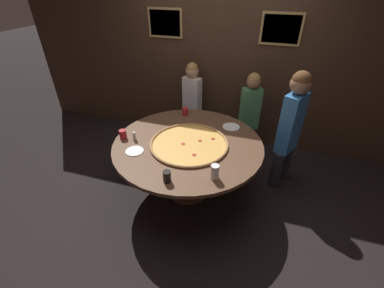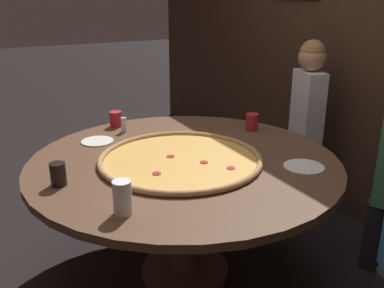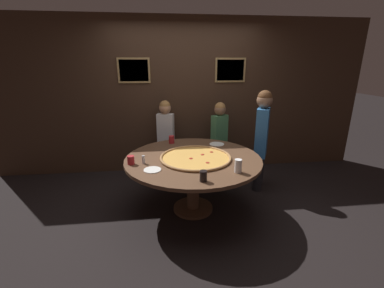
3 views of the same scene
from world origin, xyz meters
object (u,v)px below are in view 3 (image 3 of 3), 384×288
Objects in this scene: drink_cup_far_left at (238,166)px; diner_side_left at (262,135)px; drink_cup_centre_back at (172,140)px; diner_far_right at (166,134)px; white_plate_beside_cup at (217,144)px; drink_cup_by_shaker at (203,176)px; diner_side_right at (219,135)px; giant_pizza at (196,157)px; dining_table at (193,166)px; white_plate_far_back at (152,170)px; condiment_shaker at (143,160)px; drink_cup_near_left at (131,160)px.

diner_side_left is (0.66, 1.04, 0.04)m from drink_cup_far_left.
drink_cup_far_left is 1.32m from drink_cup_centre_back.
white_plate_beside_cup is at bearing 152.08° from diner_far_right.
drink_cup_by_shaker is 0.09× the size of diner_side_right.
giant_pizza is at bearing -67.85° from drink_cup_centre_back.
white_plate_beside_cup is at bearing 50.56° from dining_table.
drink_cup_far_left is 1.32× the size of drink_cup_by_shaker.
drink_cup_by_shaker is (0.02, -0.68, 0.17)m from dining_table.
white_plate_beside_cup is (0.90, 0.83, 0.00)m from white_plate_far_back.
dining_table is 0.64m from condiment_shaker.
diner_side_right reaches higher than dining_table.
drink_cup_centre_back reaches higher than drink_cup_near_left.
giant_pizza is at bearing -125.58° from white_plate_beside_cup.
diner_side_left is (1.41, -0.64, 0.12)m from diner_far_right.
drink_cup_by_shaker is 1.84m from diner_side_right.
drink_cup_by_shaker is (0.27, -1.31, 0.00)m from drink_cup_centre_back.
dining_table is 17.53× the size of condiment_shaker.
diner_far_right is (0.28, 1.31, -0.06)m from condiment_shaker.
drink_cup_centre_back is at bearing 111.24° from dining_table.
drink_cup_by_shaker is 0.57× the size of white_plate_far_back.
giant_pizza is 1.24m from diner_side_right.
drink_cup_by_shaker is 1.15× the size of condiment_shaker.
drink_cup_centre_back is at bearing 64.55° from condiment_shaker.
diner_far_right is 0.86× the size of diner_side_left.
diner_side_right reaches higher than condiment_shaker.
condiment_shaker is at bearing -42.18° from diner_side_left.
drink_cup_by_shaker is at bearing -78.51° from drink_cup_centre_back.
condiment_shaker is at bearing 160.12° from drink_cup_far_left.
diner_far_right is (0.43, 1.31, -0.06)m from drink_cup_near_left.
drink_cup_centre_back reaches higher than white_plate_far_back.
drink_cup_centre_back is at bearing 56.54° from drink_cup_near_left.
diner_far_right reaches higher than dining_table.
dining_table is at bearing -68.76° from drink_cup_centre_back.
diner_far_right is at bearing 77.73° from condiment_shaker.
diner_far_right is 0.90m from diner_side_right.
drink_cup_far_left is 1.51× the size of condiment_shaker.
condiment_shaker is (-0.60, -0.13, 0.17)m from dining_table.
diner_far_right is at bearing 114.05° from drink_cup_far_left.
white_plate_far_back is (0.25, -0.21, -0.05)m from drink_cup_near_left.
diner_far_right is at bearing 83.42° from white_plate_far_back.
drink_cup_far_left is 1.00m from white_plate_beside_cup.
white_plate_beside_cup is at bearing -59.86° from diner_side_left.
drink_cup_centre_back is 0.07× the size of diner_side_left.
dining_table is 1.13× the size of diner_side_left.
giant_pizza is at bearing -35.29° from diner_side_left.
diner_far_right is at bearing 105.25° from dining_table.
diner_side_right reaches higher than drink_cup_centre_back.
dining_table is 1.24m from diner_side_left.
white_plate_far_back is 2.01× the size of condiment_shaker.
giant_pizza is at bearing -54.29° from dining_table.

